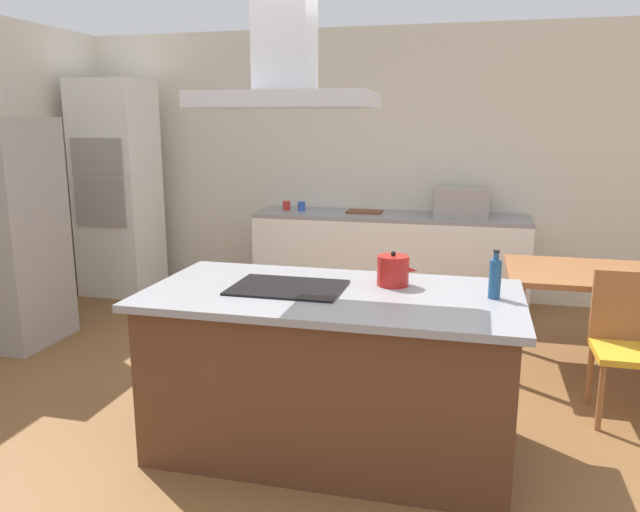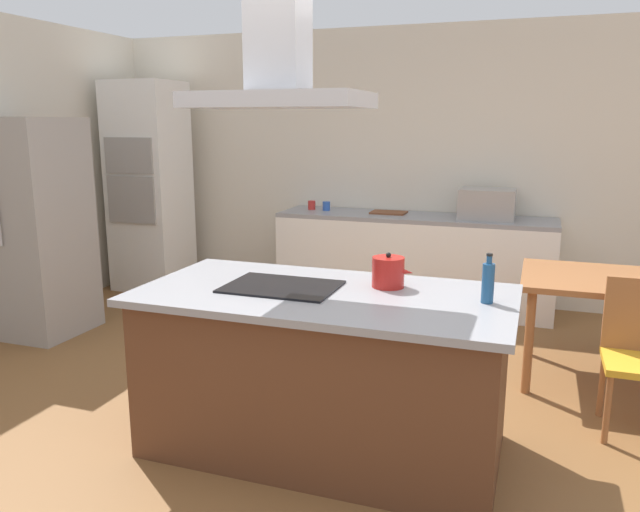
{
  "view_description": "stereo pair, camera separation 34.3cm",
  "coord_description": "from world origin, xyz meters",
  "px_view_note": "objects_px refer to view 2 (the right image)",
  "views": [
    {
      "loc": [
        0.71,
        -3.09,
        1.78
      ],
      "look_at": [
        -0.16,
        0.4,
        1.0
      ],
      "focal_mm": 34.72,
      "sensor_mm": 36.0,
      "label": 1
    },
    {
      "loc": [
        1.04,
        -2.99,
        1.78
      ],
      "look_at": [
        -0.16,
        0.4,
        1.0
      ],
      "focal_mm": 34.72,
      "sensor_mm": 36.0,
      "label": 2
    }
  ],
  "objects_px": {
    "coffee_mug_blue": "(326,206)",
    "dining_table": "(630,291)",
    "olive_oil_bottle": "(488,282)",
    "wall_oven_stack": "(150,187)",
    "range_hood": "(278,57)",
    "coffee_mug_red": "(312,205)",
    "countertop_microwave": "(487,204)",
    "cooktop": "(282,287)",
    "refrigerator": "(31,228)",
    "tea_kettle": "(388,272)",
    "cutting_board": "(389,212)"
  },
  "relations": [
    {
      "from": "coffee_mug_blue",
      "to": "cutting_board",
      "type": "height_order",
      "value": "coffee_mug_blue"
    },
    {
      "from": "coffee_mug_red",
      "to": "cutting_board",
      "type": "height_order",
      "value": "coffee_mug_red"
    },
    {
      "from": "countertop_microwave",
      "to": "range_hood",
      "type": "height_order",
      "value": "range_hood"
    },
    {
      "from": "coffee_mug_blue",
      "to": "dining_table",
      "type": "xyz_separation_m",
      "value": [
        2.65,
        -1.43,
        -0.28
      ]
    },
    {
      "from": "countertop_microwave",
      "to": "range_hood",
      "type": "bearing_deg",
      "value": -106.29
    },
    {
      "from": "cooktop",
      "to": "tea_kettle",
      "type": "distance_m",
      "value": 0.59
    },
    {
      "from": "coffee_mug_red",
      "to": "wall_oven_stack",
      "type": "xyz_separation_m",
      "value": [
        -1.75,
        -0.29,
        0.16
      ]
    },
    {
      "from": "olive_oil_bottle",
      "to": "cutting_board",
      "type": "distance_m",
      "value": 3.09
    },
    {
      "from": "coffee_mug_red",
      "to": "wall_oven_stack",
      "type": "height_order",
      "value": "wall_oven_stack"
    },
    {
      "from": "wall_oven_stack",
      "to": "dining_table",
      "type": "height_order",
      "value": "wall_oven_stack"
    },
    {
      "from": "cooktop",
      "to": "tea_kettle",
      "type": "xyz_separation_m",
      "value": [
        0.54,
        0.21,
        0.08
      ]
    },
    {
      "from": "range_hood",
      "to": "coffee_mug_red",
      "type": "bearing_deg",
      "value": 107.2
    },
    {
      "from": "coffee_mug_blue",
      "to": "tea_kettle",
      "type": "bearing_deg",
      "value": -64.63
    },
    {
      "from": "tea_kettle",
      "to": "wall_oven_stack",
      "type": "distance_m",
      "value": 4.02
    },
    {
      "from": "olive_oil_bottle",
      "to": "range_hood",
      "type": "xyz_separation_m",
      "value": [
        -1.08,
        -0.08,
        1.1
      ]
    },
    {
      "from": "coffee_mug_blue",
      "to": "coffee_mug_red",
      "type": "bearing_deg",
      "value": 173.66
    },
    {
      "from": "coffee_mug_red",
      "to": "olive_oil_bottle",
      "type": "bearing_deg",
      "value": -55.24
    },
    {
      "from": "coffee_mug_blue",
      "to": "cutting_board",
      "type": "xyz_separation_m",
      "value": [
        0.65,
        0.01,
        -0.04
      ]
    },
    {
      "from": "olive_oil_bottle",
      "to": "cooktop",
      "type": "bearing_deg",
      "value": -175.97
    },
    {
      "from": "cutting_board",
      "to": "range_hood",
      "type": "xyz_separation_m",
      "value": [
        0.1,
        -2.93,
        1.19
      ]
    },
    {
      "from": "cooktop",
      "to": "tea_kettle",
      "type": "height_order",
      "value": "tea_kettle"
    },
    {
      "from": "olive_oil_bottle",
      "to": "refrigerator",
      "type": "distance_m",
      "value": 3.93
    },
    {
      "from": "olive_oil_bottle",
      "to": "coffee_mug_blue",
      "type": "distance_m",
      "value": 3.38
    },
    {
      "from": "tea_kettle",
      "to": "coffee_mug_blue",
      "type": "relative_size",
      "value": 2.52
    },
    {
      "from": "tea_kettle",
      "to": "refrigerator",
      "type": "height_order",
      "value": "refrigerator"
    },
    {
      "from": "dining_table",
      "to": "olive_oil_bottle",
      "type": "bearing_deg",
      "value": -120.5
    },
    {
      "from": "range_hood",
      "to": "coffee_mug_blue",
      "type": "bearing_deg",
      "value": 104.28
    },
    {
      "from": "tea_kettle",
      "to": "countertop_microwave",
      "type": "xyz_separation_m",
      "value": [
        0.3,
        2.67,
        0.06
      ]
    },
    {
      "from": "coffee_mug_blue",
      "to": "dining_table",
      "type": "distance_m",
      "value": 3.03
    },
    {
      "from": "olive_oil_bottle",
      "to": "range_hood",
      "type": "relative_size",
      "value": 0.28
    },
    {
      "from": "cutting_board",
      "to": "dining_table",
      "type": "height_order",
      "value": "cutting_board"
    },
    {
      "from": "countertop_microwave",
      "to": "wall_oven_stack",
      "type": "distance_m",
      "value": 3.51
    },
    {
      "from": "refrigerator",
      "to": "dining_table",
      "type": "relative_size",
      "value": 1.3
    },
    {
      "from": "cooktop",
      "to": "olive_oil_bottle",
      "type": "relative_size",
      "value": 2.39
    },
    {
      "from": "tea_kettle",
      "to": "countertop_microwave",
      "type": "relative_size",
      "value": 0.45
    },
    {
      "from": "cutting_board",
      "to": "refrigerator",
      "type": "height_order",
      "value": "refrigerator"
    },
    {
      "from": "cooktop",
      "to": "range_hood",
      "type": "bearing_deg",
      "value": 180.0
    },
    {
      "from": "tea_kettle",
      "to": "dining_table",
      "type": "relative_size",
      "value": 0.16
    },
    {
      "from": "cutting_board",
      "to": "wall_oven_stack",
      "type": "xyz_separation_m",
      "value": [
        -2.56,
        -0.28,
        0.19
      ]
    },
    {
      "from": "cutting_board",
      "to": "range_hood",
      "type": "height_order",
      "value": "range_hood"
    },
    {
      "from": "cooktop",
      "to": "coffee_mug_red",
      "type": "xyz_separation_m",
      "value": [
        -0.91,
        2.94,
        0.04
      ]
    },
    {
      "from": "cooktop",
      "to": "coffee_mug_red",
      "type": "height_order",
      "value": "coffee_mug_red"
    },
    {
      "from": "cooktop",
      "to": "range_hood",
      "type": "relative_size",
      "value": 0.67
    },
    {
      "from": "wall_oven_stack",
      "to": "range_hood",
      "type": "height_order",
      "value": "range_hood"
    },
    {
      "from": "cooktop",
      "to": "refrigerator",
      "type": "height_order",
      "value": "refrigerator"
    },
    {
      "from": "cutting_board",
      "to": "olive_oil_bottle",
      "type": "bearing_deg",
      "value": -67.63
    },
    {
      "from": "coffee_mug_blue",
      "to": "range_hood",
      "type": "xyz_separation_m",
      "value": [
        0.74,
        -2.92,
        1.16
      ]
    },
    {
      "from": "coffee_mug_blue",
      "to": "wall_oven_stack",
      "type": "relative_size",
      "value": 0.04
    },
    {
      "from": "olive_oil_bottle",
      "to": "wall_oven_stack",
      "type": "relative_size",
      "value": 0.11
    },
    {
      "from": "coffee_mug_blue",
      "to": "refrigerator",
      "type": "distance_m",
      "value": 2.74
    }
  ]
}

